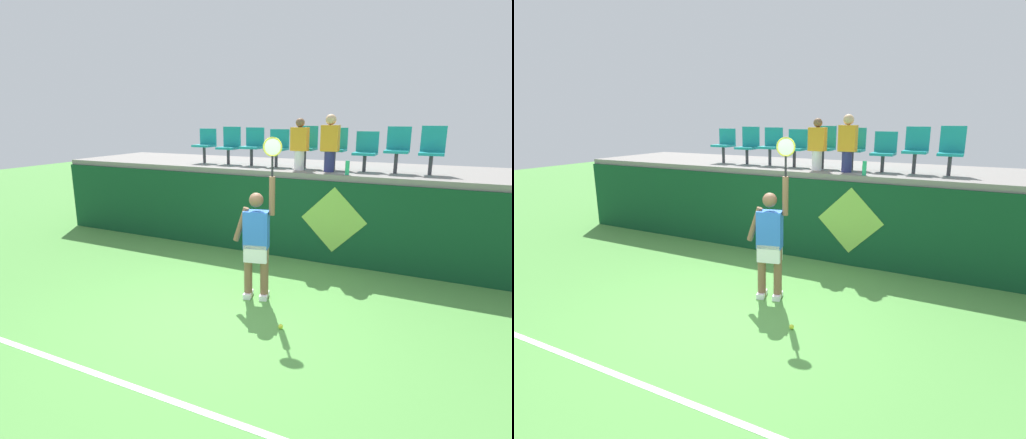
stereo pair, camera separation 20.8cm
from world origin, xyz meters
TOP-DOWN VIEW (x-y plane):
  - ground_plane at (0.00, 0.00)m, footprint 40.00×40.00m
  - court_back_wall at (0.00, 2.88)m, footprint 12.04×0.20m
  - spectator_platform at (0.00, 4.17)m, footprint 12.04×2.68m
  - court_baseline_stripe at (0.00, -1.77)m, footprint 10.83×0.08m
  - tennis_player at (0.22, 0.80)m, footprint 0.74×0.34m
  - tennis_ball at (0.93, 0.04)m, footprint 0.07×0.07m
  - water_bottle at (1.07, 2.95)m, footprint 0.08×0.08m
  - stadium_chair_0 at (-2.47, 3.66)m, footprint 0.44×0.42m
  - stadium_chair_1 at (-1.83, 3.67)m, footprint 0.44×0.42m
  - stadium_chair_2 at (-1.23, 3.67)m, footprint 0.44×0.42m
  - stadium_chair_3 at (-0.63, 3.67)m, footprint 0.44×0.42m
  - stadium_chair_4 at (0.01, 3.67)m, footprint 0.44×0.42m
  - stadium_chair_5 at (0.64, 3.67)m, footprint 0.44×0.42m
  - stadium_chair_6 at (1.26, 3.67)m, footprint 0.44×0.42m
  - stadium_chair_7 at (1.85, 3.67)m, footprint 0.44×0.42m
  - stadium_chair_8 at (2.47, 3.68)m, footprint 0.44×0.42m
  - spectator_0 at (0.01, 3.27)m, footprint 0.34×0.20m
  - spectator_1 at (0.64, 3.25)m, footprint 0.34×0.21m
  - wall_signage_mount at (0.90, 2.77)m, footprint 1.27×0.01m

SIDE VIEW (x-z plane):
  - ground_plane at x=0.00m, z-range 0.00..0.00m
  - wall_signage_mount at x=0.90m, z-range -0.76..0.77m
  - court_baseline_stripe at x=0.00m, z-range 0.00..0.01m
  - tennis_ball at x=0.93m, z-range 0.00..0.07m
  - court_back_wall at x=0.00m, z-range 0.00..1.63m
  - tennis_player at x=0.22m, z-range -0.31..2.20m
  - spectator_platform at x=0.00m, z-range 1.63..1.75m
  - water_bottle at x=1.07m, z-range 1.75..2.01m
  - stadium_chair_6 at x=1.26m, z-range 1.78..2.56m
  - stadium_chair_3 at x=-0.63m, z-range 1.79..2.60m
  - stadium_chair_1 at x=-1.83m, z-range 1.78..2.63m
  - stadium_chair_0 at x=-2.47m, z-range 1.81..2.60m
  - stadium_chair_2 at x=-1.23m, z-range 1.80..2.63m
  - stadium_chair_5 at x=0.64m, z-range 1.80..2.64m
  - stadium_chair_8 at x=2.47m, z-range 1.78..2.68m
  - stadium_chair_4 at x=0.01m, z-range 1.80..2.67m
  - stadium_chair_7 at x=1.85m, z-range 1.80..2.67m
  - spectator_0 at x=0.01m, z-range 1.76..2.80m
  - spectator_1 at x=0.64m, z-range 1.77..2.88m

